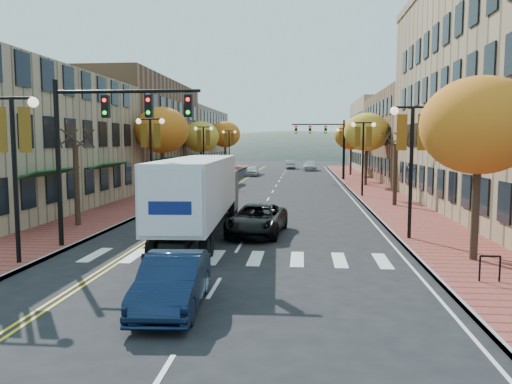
# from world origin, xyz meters

# --- Properties ---
(ground) EXTENTS (200.00, 200.00, 0.00)m
(ground) POSITION_xyz_m (0.00, 0.00, 0.00)
(ground) COLOR black
(ground) RESTS_ON ground
(sidewalk_left) EXTENTS (4.00, 85.00, 0.15)m
(sidewalk_left) POSITION_xyz_m (-9.00, 32.50, 0.07)
(sidewalk_left) COLOR brown
(sidewalk_left) RESTS_ON ground
(sidewalk_right) EXTENTS (4.00, 85.00, 0.15)m
(sidewalk_right) POSITION_xyz_m (9.00, 32.50, 0.07)
(sidewalk_right) COLOR brown
(sidewalk_right) RESTS_ON ground
(building_left_mid) EXTENTS (12.00, 24.00, 11.00)m
(building_left_mid) POSITION_xyz_m (-17.00, 36.00, 5.50)
(building_left_mid) COLOR brown
(building_left_mid) RESTS_ON ground
(building_left_far) EXTENTS (12.00, 26.00, 9.50)m
(building_left_far) POSITION_xyz_m (-17.00, 61.00, 4.75)
(building_left_far) COLOR #9E8966
(building_left_far) RESTS_ON ground
(building_right_mid) EXTENTS (15.00, 24.00, 10.00)m
(building_right_mid) POSITION_xyz_m (18.50, 42.00, 5.00)
(building_right_mid) COLOR brown
(building_right_mid) RESTS_ON ground
(building_right_far) EXTENTS (15.00, 20.00, 11.00)m
(building_right_far) POSITION_xyz_m (18.50, 64.00, 5.50)
(building_right_far) COLOR #9E8966
(building_right_far) RESTS_ON ground
(tree_left_a) EXTENTS (0.28, 0.28, 4.20)m
(tree_left_a) POSITION_xyz_m (-9.00, 8.00, 2.25)
(tree_left_a) COLOR #382619
(tree_left_a) RESTS_ON sidewalk_left
(tree_left_b) EXTENTS (4.48, 4.48, 7.21)m
(tree_left_b) POSITION_xyz_m (-9.00, 24.00, 5.45)
(tree_left_b) COLOR #382619
(tree_left_b) RESTS_ON sidewalk_left
(tree_left_c) EXTENTS (4.16, 4.16, 6.69)m
(tree_left_c) POSITION_xyz_m (-9.00, 40.00, 5.05)
(tree_left_c) COLOR #382619
(tree_left_c) RESTS_ON sidewalk_left
(tree_left_d) EXTENTS (4.61, 4.61, 7.42)m
(tree_left_d) POSITION_xyz_m (-9.00, 58.00, 5.60)
(tree_left_d) COLOR #382619
(tree_left_d) RESTS_ON sidewalk_left
(tree_right_a) EXTENTS (4.16, 4.16, 6.69)m
(tree_right_a) POSITION_xyz_m (9.00, 2.00, 5.05)
(tree_right_a) COLOR #382619
(tree_right_a) RESTS_ON sidewalk_right
(tree_right_b) EXTENTS (0.28, 0.28, 4.20)m
(tree_right_b) POSITION_xyz_m (9.00, 18.00, 2.25)
(tree_right_b) COLOR #382619
(tree_right_b) RESTS_ON sidewalk_right
(tree_right_c) EXTENTS (4.48, 4.48, 7.21)m
(tree_right_c) POSITION_xyz_m (9.00, 34.00, 5.45)
(tree_right_c) COLOR #382619
(tree_right_c) RESTS_ON sidewalk_right
(tree_right_d) EXTENTS (4.35, 4.35, 7.00)m
(tree_right_d) POSITION_xyz_m (9.00, 50.00, 5.29)
(tree_right_d) COLOR #382619
(tree_right_d) RESTS_ON sidewalk_right
(lamp_left_a) EXTENTS (1.96, 0.36, 6.05)m
(lamp_left_a) POSITION_xyz_m (-7.50, 0.00, 4.29)
(lamp_left_a) COLOR black
(lamp_left_a) RESTS_ON ground
(lamp_left_b) EXTENTS (1.96, 0.36, 6.05)m
(lamp_left_b) POSITION_xyz_m (-7.50, 16.00, 4.29)
(lamp_left_b) COLOR black
(lamp_left_b) RESTS_ON ground
(lamp_left_c) EXTENTS (1.96, 0.36, 6.05)m
(lamp_left_c) POSITION_xyz_m (-7.50, 34.00, 4.29)
(lamp_left_c) COLOR black
(lamp_left_c) RESTS_ON ground
(lamp_left_d) EXTENTS (1.96, 0.36, 6.05)m
(lamp_left_d) POSITION_xyz_m (-7.50, 52.00, 4.29)
(lamp_left_d) COLOR black
(lamp_left_d) RESTS_ON ground
(lamp_right_a) EXTENTS (1.96, 0.36, 6.05)m
(lamp_right_a) POSITION_xyz_m (7.50, 6.00, 4.29)
(lamp_right_a) COLOR black
(lamp_right_a) RESTS_ON ground
(lamp_right_b) EXTENTS (1.96, 0.36, 6.05)m
(lamp_right_b) POSITION_xyz_m (7.50, 24.00, 4.29)
(lamp_right_b) COLOR black
(lamp_right_b) RESTS_ON ground
(lamp_right_c) EXTENTS (1.96, 0.36, 6.05)m
(lamp_right_c) POSITION_xyz_m (7.50, 42.00, 4.29)
(lamp_right_c) COLOR black
(lamp_right_c) RESTS_ON ground
(traffic_mast_near) EXTENTS (6.10, 0.35, 7.00)m
(traffic_mast_near) POSITION_xyz_m (-5.48, 3.00, 4.92)
(traffic_mast_near) COLOR black
(traffic_mast_near) RESTS_ON ground
(traffic_mast_far) EXTENTS (6.10, 0.34, 7.00)m
(traffic_mast_far) POSITION_xyz_m (5.48, 42.00, 4.92)
(traffic_mast_far) COLOR black
(traffic_mast_far) RESTS_ON ground
(semi_truck) EXTENTS (3.12, 14.98, 3.72)m
(semi_truck) POSITION_xyz_m (-2.19, 7.01, 2.17)
(semi_truck) COLOR black
(semi_truck) RESTS_ON ground
(navy_sedan) EXTENTS (1.82, 4.51, 1.46)m
(navy_sedan) POSITION_xyz_m (-0.78, -3.97, 0.73)
(navy_sedan) COLOR black
(navy_sedan) RESTS_ON ground
(black_suv) EXTENTS (2.93, 5.49, 1.47)m
(black_suv) POSITION_xyz_m (0.50, 6.98, 0.73)
(black_suv) COLOR black
(black_suv) RESTS_ON ground
(car_far_white) EXTENTS (1.68, 3.97, 1.34)m
(car_far_white) POSITION_xyz_m (-3.95, 48.90, 0.67)
(car_far_white) COLOR silver
(car_far_white) RESTS_ON ground
(car_far_silver) EXTENTS (2.30, 5.30, 1.52)m
(car_far_silver) POSITION_xyz_m (3.88, 61.79, 0.76)
(car_far_silver) COLOR #B7B7BF
(car_far_silver) RESTS_ON ground
(car_far_oncoming) EXTENTS (1.76, 4.47, 1.45)m
(car_far_oncoming) POSITION_xyz_m (0.64, 66.64, 0.72)
(car_far_oncoming) COLOR #A8A7AF
(car_far_oncoming) RESTS_ON ground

